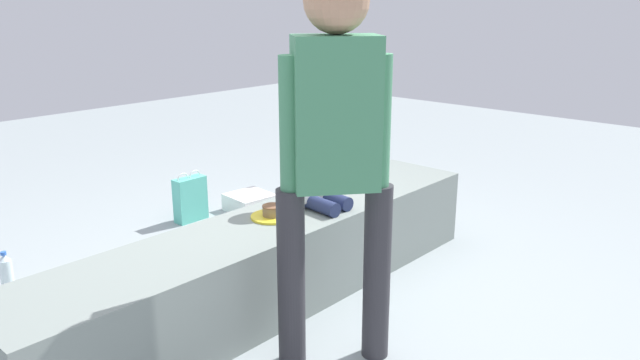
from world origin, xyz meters
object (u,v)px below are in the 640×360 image
(child_seated, at_px, (311,167))
(handbag_black_leather, at_px, (222,255))
(party_cup_red, at_px, (299,198))
(cake_plate, at_px, (273,214))
(cake_box_white, at_px, (250,202))
(adult_standing, at_px, (336,139))
(gift_bag, at_px, (190,199))
(water_bottle_near_gift, at_px, (6,273))

(child_seated, xyz_separation_m, handbag_black_leather, (-0.27, 0.43, -0.54))
(child_seated, height_order, party_cup_red, child_seated)
(cake_plate, distance_m, cake_box_white, 1.45)
(adult_standing, bearing_deg, gift_bag, 71.35)
(cake_plate, relative_size, gift_bag, 0.63)
(cake_plate, height_order, party_cup_red, cake_plate)
(water_bottle_near_gift, distance_m, party_cup_red, 2.07)
(water_bottle_near_gift, height_order, party_cup_red, water_bottle_near_gift)
(adult_standing, bearing_deg, party_cup_red, 48.18)
(water_bottle_near_gift, relative_size, cake_box_white, 0.75)
(water_bottle_near_gift, bearing_deg, gift_bag, 6.90)
(cake_box_white, height_order, handbag_black_leather, handbag_black_leather)
(child_seated, distance_m, water_bottle_near_gift, 1.71)
(gift_bag, bearing_deg, cake_box_white, -19.07)
(adult_standing, relative_size, water_bottle_near_gift, 7.23)
(child_seated, distance_m, party_cup_red, 1.46)
(child_seated, relative_size, handbag_black_leather, 1.42)
(water_bottle_near_gift, distance_m, handbag_black_leather, 1.13)
(child_seated, height_order, water_bottle_near_gift, child_seated)
(party_cup_red, bearing_deg, gift_bag, 157.74)
(cake_plate, bearing_deg, gift_bag, 71.96)
(child_seated, bearing_deg, cake_plate, 176.55)
(adult_standing, height_order, party_cup_red, adult_standing)
(cake_box_white, bearing_deg, party_cup_red, -25.95)
(handbag_black_leather, bearing_deg, cake_plate, -89.98)
(gift_bag, relative_size, water_bottle_near_gift, 1.59)
(party_cup_red, height_order, cake_box_white, cake_box_white)
(water_bottle_near_gift, bearing_deg, child_seated, -44.01)
(cake_box_white, bearing_deg, cake_plate, -126.44)
(party_cup_red, relative_size, handbag_black_leather, 0.28)
(party_cup_red, bearing_deg, cake_box_white, 154.05)
(adult_standing, distance_m, water_bottle_near_gift, 2.03)
(party_cup_red, distance_m, handbag_black_leather, 1.29)
(cake_plate, relative_size, cake_box_white, 0.75)
(handbag_black_leather, bearing_deg, adult_standing, -102.02)
(gift_bag, bearing_deg, party_cup_red, -22.26)
(gift_bag, distance_m, handbag_black_leather, 0.95)
(child_seated, relative_size, party_cup_red, 4.99)
(water_bottle_near_gift, xyz_separation_m, party_cup_red, (2.07, -0.15, -0.05))
(cake_plate, xyz_separation_m, water_bottle_near_gift, (-0.90, 1.11, -0.36))
(child_seated, xyz_separation_m, party_cup_red, (0.90, 0.97, -0.61))
(child_seated, height_order, cake_box_white, child_seated)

